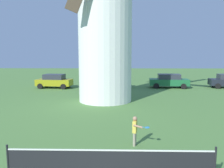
# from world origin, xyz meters

# --- Properties ---
(windmill) EXTENTS (10.36, 4.89, 16.75)m
(windmill) POSITION_xyz_m (-1.09, 13.97, 7.63)
(windmill) COLOR white
(windmill) RESTS_ON ground_plane
(tennis_net) EXTENTS (5.95, 0.06, 1.10)m
(tennis_net) POSITION_xyz_m (-0.32, 2.36, 0.69)
(tennis_net) COLOR black
(tennis_net) RESTS_ON ground_plane
(player_far) EXTENTS (0.69, 0.65, 1.21)m
(player_far) POSITION_xyz_m (0.60, 5.01, 0.68)
(player_far) COLOR #9E937F
(player_far) RESTS_ON ground_plane
(parked_car_mustard) EXTENTS (4.02, 2.19, 1.56)m
(parked_car_mustard) POSITION_xyz_m (-7.19, 20.81, 0.81)
(parked_car_mustard) COLOR #999919
(parked_car_mustard) RESTS_ON ground_plane
(parked_car_silver) EXTENTS (4.13, 2.11, 1.56)m
(parked_car_silver) POSITION_xyz_m (-0.71, 21.51, 0.81)
(parked_car_silver) COLOR silver
(parked_car_silver) RESTS_ON ground_plane
(parked_car_green) EXTENTS (4.46, 2.20, 1.56)m
(parked_car_green) POSITION_xyz_m (5.72, 21.35, 0.81)
(parked_car_green) COLOR #1E6638
(parked_car_green) RESTS_ON ground_plane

